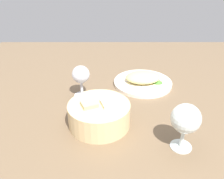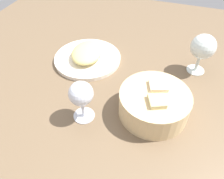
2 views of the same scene
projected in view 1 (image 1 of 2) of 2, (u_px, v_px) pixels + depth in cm
name	position (u px, v px, depth cm)	size (l,w,h in cm)	color
ground_plane	(117.00, 105.00, 87.00)	(140.00, 140.00, 2.00)	brown
plate	(143.00, 83.00, 98.40)	(23.53, 23.53, 1.40)	white
omelette	(143.00, 77.00, 97.14)	(14.18, 10.55, 3.80)	#E5D27A
lettuce_garnish	(158.00, 81.00, 96.73)	(4.19, 4.19, 1.52)	#43842E
bread_basket	(99.00, 114.00, 73.43)	(18.97, 18.97, 8.51)	#DABA84
wine_glass_near	(81.00, 76.00, 86.79)	(6.42, 6.42, 12.08)	silver
wine_glass_far	(186.00, 120.00, 61.86)	(7.90, 7.90, 13.55)	silver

